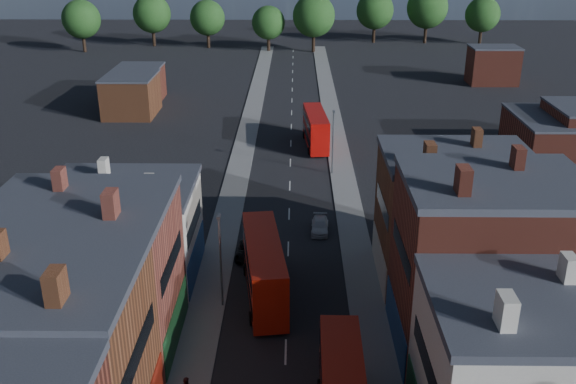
{
  "coord_description": "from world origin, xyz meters",
  "views": [
    {
      "loc": [
        0.63,
        -14.33,
        28.56
      ],
      "look_at": [
        0.0,
        38.13,
        6.67
      ],
      "focal_mm": 40.0,
      "sensor_mm": 36.0,
      "label": 1
    }
  ],
  "objects_px": {
    "car_3": "(320,226)",
    "car_2": "(247,251)",
    "bus_2": "(316,128)",
    "bus_0": "(264,268)"
  },
  "relations": [
    {
      "from": "car_2",
      "to": "car_3",
      "type": "relative_size",
      "value": 1.01
    },
    {
      "from": "bus_0",
      "to": "car_3",
      "type": "bearing_deg",
      "value": 60.32
    },
    {
      "from": "bus_0",
      "to": "car_3",
      "type": "height_order",
      "value": "bus_0"
    },
    {
      "from": "bus_0",
      "to": "bus_2",
      "type": "xyz_separation_m",
      "value": [
        5.31,
        39.44,
        -0.18
      ]
    },
    {
      "from": "bus_2",
      "to": "car_3",
      "type": "relative_size",
      "value": 2.69
    },
    {
      "from": "bus_0",
      "to": "car_3",
      "type": "xyz_separation_m",
      "value": [
        5.01,
        12.45,
        -2.16
      ]
    },
    {
      "from": "bus_0",
      "to": "bus_2",
      "type": "distance_m",
      "value": 39.8
    },
    {
      "from": "car_3",
      "to": "car_2",
      "type": "bearing_deg",
      "value": -139.15
    },
    {
      "from": "bus_0",
      "to": "car_2",
      "type": "bearing_deg",
      "value": 97.48
    },
    {
      "from": "bus_2",
      "to": "car_3",
      "type": "bearing_deg",
      "value": -95.39
    }
  ]
}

